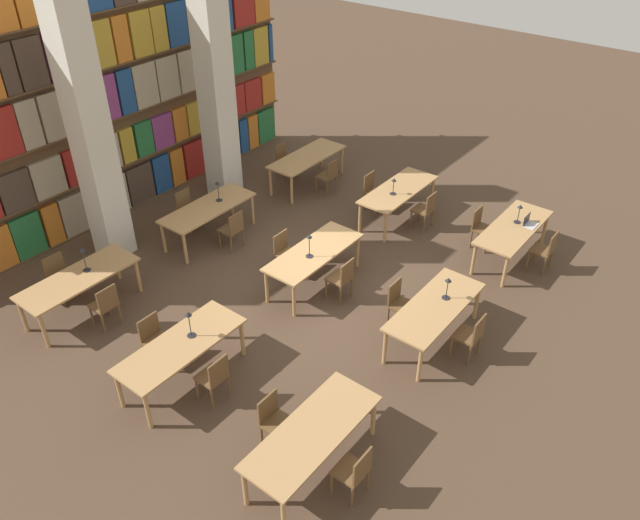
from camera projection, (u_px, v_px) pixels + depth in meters
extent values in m
plane|color=#4C3828|center=(309.00, 284.00, 12.31)|extent=(40.00, 40.00, 0.00)
cube|color=brown|center=(117.00, 91.00, 13.40)|extent=(9.87, 0.06, 5.50)
cube|color=brown|center=(139.00, 202.00, 14.97)|extent=(9.87, 0.35, 0.03)
cube|color=orange|center=(1.00, 247.00, 12.50)|extent=(0.45, 0.20, 0.93)
cube|color=#236B38|center=(27.00, 235.00, 12.87)|extent=(0.64, 0.20, 0.93)
cube|color=orange|center=(51.00, 224.00, 13.24)|extent=(0.37, 0.20, 0.93)
cube|color=tan|center=(74.00, 213.00, 13.60)|extent=(0.67, 0.20, 0.93)
cube|color=#47382D|center=(101.00, 201.00, 14.04)|extent=(0.66, 0.20, 0.93)
cube|color=tan|center=(121.00, 192.00, 14.39)|extent=(0.28, 0.20, 0.93)
cube|color=#47382D|center=(139.00, 183.00, 14.73)|extent=(0.69, 0.20, 0.93)
cube|color=navy|center=(160.00, 173.00, 15.15)|extent=(0.49, 0.20, 0.93)
cube|color=orange|center=(176.00, 166.00, 15.46)|extent=(0.38, 0.20, 0.93)
cube|color=maroon|center=(194.00, 158.00, 15.86)|extent=(0.69, 0.20, 0.93)
cube|color=orange|center=(212.00, 149.00, 16.27)|extent=(0.45, 0.20, 0.93)
cube|color=navy|center=(228.00, 142.00, 16.65)|extent=(0.64, 0.20, 0.93)
cube|color=navy|center=(242.00, 136.00, 16.99)|extent=(0.30, 0.20, 0.93)
cube|color=orange|center=(251.00, 131.00, 17.23)|extent=(0.36, 0.20, 0.93)
cube|color=#236B38|center=(264.00, 125.00, 17.57)|extent=(0.63, 0.20, 0.93)
cube|color=brown|center=(131.00, 160.00, 14.34)|extent=(9.87, 0.35, 0.03)
cube|color=#47382D|center=(14.00, 190.00, 12.30)|extent=(0.66, 0.20, 0.80)
cube|color=tan|center=(47.00, 177.00, 12.76)|extent=(0.70, 0.20, 0.80)
cube|color=maroon|center=(75.00, 165.00, 13.20)|extent=(0.54, 0.20, 0.80)
cube|color=orange|center=(97.00, 157.00, 13.55)|extent=(0.43, 0.20, 0.80)
cube|color=tan|center=(112.00, 150.00, 13.80)|extent=(0.28, 0.20, 0.80)
cube|color=#B7932D|center=(126.00, 145.00, 14.04)|extent=(0.34, 0.20, 0.80)
cube|color=#236B38|center=(143.00, 138.00, 14.34)|extent=(0.46, 0.20, 0.80)
cube|color=#84387A|center=(161.00, 131.00, 14.69)|extent=(0.58, 0.20, 0.80)
cube|color=orange|center=(178.00, 124.00, 15.04)|extent=(0.40, 0.20, 0.80)
cube|color=#B7932D|center=(196.00, 116.00, 15.41)|extent=(0.65, 0.20, 0.80)
cube|color=#84387A|center=(213.00, 109.00, 15.79)|extent=(0.38, 0.20, 0.80)
cube|color=#B7932D|center=(224.00, 105.00, 16.03)|extent=(0.30, 0.20, 0.80)
cube|color=maroon|center=(236.00, 100.00, 16.32)|extent=(0.49, 0.20, 0.80)
cube|color=maroon|center=(251.00, 94.00, 16.69)|extent=(0.60, 0.20, 0.80)
cube|color=orange|center=(266.00, 88.00, 17.08)|extent=(0.48, 0.20, 0.80)
cube|color=brown|center=(122.00, 115.00, 13.71)|extent=(9.87, 0.35, 0.03)
cube|color=maroon|center=(2.00, 132.00, 11.69)|extent=(0.58, 0.20, 0.96)
cube|color=tan|center=(27.00, 124.00, 12.03)|extent=(0.42, 0.20, 0.96)
cube|color=tan|center=(53.00, 115.00, 12.39)|extent=(0.57, 0.20, 0.96)
cube|color=navy|center=(82.00, 105.00, 12.82)|extent=(0.67, 0.20, 0.96)
cube|color=#84387A|center=(107.00, 97.00, 13.22)|extent=(0.40, 0.20, 0.96)
cube|color=navy|center=(124.00, 91.00, 13.50)|extent=(0.38, 0.20, 0.96)
cube|color=tan|center=(144.00, 85.00, 13.84)|extent=(0.61, 0.20, 0.96)
cube|color=tan|center=(166.00, 77.00, 14.25)|extent=(0.59, 0.20, 0.96)
cube|color=tan|center=(186.00, 70.00, 14.65)|extent=(0.53, 0.20, 0.96)
cube|color=tan|center=(201.00, 65.00, 14.96)|extent=(0.34, 0.20, 0.96)
cube|color=navy|center=(216.00, 60.00, 15.29)|extent=(0.60, 0.20, 0.96)
cube|color=#236B38|center=(233.00, 54.00, 15.67)|extent=(0.53, 0.20, 0.96)
cube|color=#236B38|center=(247.00, 50.00, 15.99)|extent=(0.32, 0.20, 0.96)
cube|color=#B7932D|center=(259.00, 46.00, 16.28)|extent=(0.52, 0.20, 0.96)
cube|color=navy|center=(269.00, 43.00, 16.53)|extent=(0.12, 0.20, 0.96)
cube|color=brown|center=(112.00, 65.00, 13.08)|extent=(9.87, 0.35, 0.03)
cube|color=#47382D|center=(6.00, 69.00, 11.34)|extent=(0.29, 0.20, 0.94)
cube|color=#47382D|center=(29.00, 63.00, 11.63)|extent=(0.54, 0.20, 0.94)
cube|color=#84387A|center=(52.00, 56.00, 11.95)|extent=(0.28, 0.20, 0.94)
cube|color=#47382D|center=(74.00, 51.00, 12.25)|extent=(0.57, 0.20, 0.94)
cube|color=#B7932D|center=(100.00, 44.00, 12.64)|extent=(0.51, 0.20, 0.94)
cube|color=orange|center=(119.00, 38.00, 12.95)|extent=(0.37, 0.20, 0.94)
cube|color=#B7932D|center=(139.00, 33.00, 13.28)|extent=(0.51, 0.20, 0.94)
cube|color=#B7932D|center=(157.00, 28.00, 13.60)|extent=(0.39, 0.20, 0.94)
cube|color=navy|center=(175.00, 24.00, 13.93)|extent=(0.55, 0.20, 0.94)
cube|color=navy|center=(193.00, 19.00, 14.28)|extent=(0.41, 0.20, 0.94)
cube|color=maroon|center=(211.00, 14.00, 14.65)|extent=(0.60, 0.20, 0.94)
cube|color=navy|center=(226.00, 10.00, 14.95)|extent=(0.26, 0.20, 0.94)
cube|color=maroon|center=(242.00, 6.00, 15.31)|extent=(0.69, 0.20, 0.94)
cube|color=orange|center=(260.00, 1.00, 15.73)|extent=(0.53, 0.20, 0.94)
cube|color=brown|center=(102.00, 10.00, 12.45)|extent=(9.87, 0.35, 0.03)
cube|color=orange|center=(24.00, 0.00, 11.15)|extent=(0.42, 0.20, 0.89)
cube|color=silver|center=(87.00, 117.00, 11.54)|extent=(0.62, 0.62, 6.00)
cube|color=silver|center=(214.00, 72.00, 13.65)|extent=(0.62, 0.62, 6.00)
cube|color=tan|center=(313.00, 432.00, 8.38)|extent=(2.16, 0.83, 0.04)
cylinder|color=tan|center=(284.00, 515.00, 7.78)|extent=(0.07, 0.07, 0.73)
cylinder|color=tan|center=(373.00, 417.00, 9.08)|extent=(0.07, 0.07, 0.73)
cylinder|color=tan|center=(245.00, 487.00, 8.12)|extent=(0.07, 0.07, 0.73)
cylinder|color=tan|center=(337.00, 396.00, 9.41)|extent=(0.07, 0.07, 0.73)
cylinder|color=brown|center=(332.00, 483.00, 8.34)|extent=(0.04, 0.04, 0.42)
cylinder|color=brown|center=(347.00, 466.00, 8.57)|extent=(0.04, 0.04, 0.42)
cylinder|color=brown|center=(352.00, 497.00, 8.17)|extent=(0.04, 0.04, 0.42)
cylinder|color=brown|center=(368.00, 479.00, 8.40)|extent=(0.04, 0.04, 0.42)
cube|color=brown|center=(350.00, 470.00, 8.24)|extent=(0.42, 0.40, 0.04)
cube|color=brown|center=(362.00, 467.00, 8.01)|extent=(0.40, 0.03, 0.42)
cylinder|color=brown|center=(296.00, 432.00, 9.04)|extent=(0.04, 0.04, 0.42)
cylinder|color=brown|center=(279.00, 448.00, 8.81)|extent=(0.04, 0.04, 0.42)
cylinder|color=brown|center=(278.00, 421.00, 9.21)|extent=(0.04, 0.04, 0.42)
cylinder|color=brown|center=(262.00, 436.00, 8.98)|extent=(0.04, 0.04, 0.42)
cube|color=brown|center=(278.00, 424.00, 8.88)|extent=(0.42, 0.40, 0.04)
cube|color=brown|center=(268.00, 407.00, 8.84)|extent=(0.40, 0.03, 0.42)
cube|color=tan|center=(435.00, 306.00, 10.56)|extent=(2.16, 0.83, 0.04)
cylinder|color=tan|center=(420.00, 364.00, 9.96)|extent=(0.07, 0.07, 0.73)
cylinder|color=tan|center=(477.00, 302.00, 11.25)|extent=(0.07, 0.07, 0.73)
cylinder|color=tan|center=(385.00, 347.00, 10.30)|extent=(0.07, 0.07, 0.73)
cylinder|color=tan|center=(444.00, 289.00, 11.59)|extent=(0.07, 0.07, 0.73)
cylinder|color=brown|center=(451.00, 347.00, 10.53)|extent=(0.04, 0.04, 0.42)
cylinder|color=brown|center=(461.00, 335.00, 10.76)|extent=(0.04, 0.04, 0.42)
cylinder|color=brown|center=(469.00, 355.00, 10.35)|extent=(0.04, 0.04, 0.42)
cylinder|color=brown|center=(479.00, 344.00, 10.59)|extent=(0.04, 0.04, 0.42)
cube|color=brown|center=(467.00, 335.00, 10.43)|extent=(0.42, 0.40, 0.04)
cube|color=brown|center=(479.00, 329.00, 10.20)|extent=(0.40, 0.03, 0.42)
cylinder|color=brown|center=(415.00, 314.00, 11.23)|extent=(0.04, 0.04, 0.42)
cylinder|color=brown|center=(404.00, 324.00, 10.99)|extent=(0.04, 0.04, 0.42)
cylinder|color=brown|center=(399.00, 307.00, 11.40)|extent=(0.04, 0.04, 0.42)
cylinder|color=brown|center=(388.00, 317.00, 11.17)|extent=(0.04, 0.04, 0.42)
cube|color=brown|center=(402.00, 306.00, 11.07)|extent=(0.42, 0.40, 0.04)
cube|color=brown|center=(395.00, 291.00, 11.03)|extent=(0.40, 0.03, 0.42)
cylinder|color=#232328|center=(446.00, 298.00, 10.71)|extent=(0.14, 0.14, 0.01)
cylinder|color=#232328|center=(447.00, 289.00, 10.60)|extent=(0.02, 0.02, 0.34)
cone|color=#232328|center=(448.00, 280.00, 10.49)|extent=(0.11, 0.11, 0.07)
cube|color=tan|center=(514.00, 227.00, 12.63)|extent=(2.16, 0.83, 0.04)
cylinder|color=tan|center=(505.00, 271.00, 12.04)|extent=(0.07, 0.07, 0.73)
cylinder|color=tan|center=(545.00, 228.00, 13.33)|extent=(0.07, 0.07, 0.73)
cylinder|color=tan|center=(474.00, 259.00, 12.37)|extent=(0.07, 0.07, 0.73)
cylinder|color=tan|center=(515.00, 218.00, 13.67)|extent=(0.07, 0.07, 0.73)
cylinder|color=brown|center=(528.00, 260.00, 12.62)|extent=(0.04, 0.04, 0.42)
cylinder|color=brown|center=(535.00, 252.00, 12.85)|extent=(0.04, 0.04, 0.42)
cylinder|color=brown|center=(544.00, 266.00, 12.44)|extent=(0.04, 0.04, 0.42)
cylinder|color=brown|center=(551.00, 258.00, 12.68)|extent=(0.04, 0.04, 0.42)
cube|color=brown|center=(542.00, 250.00, 12.51)|extent=(0.42, 0.40, 0.04)
cube|color=brown|center=(553.00, 243.00, 12.29)|extent=(0.40, 0.03, 0.42)
cylinder|color=brown|center=(493.00, 237.00, 13.32)|extent=(0.04, 0.04, 0.42)
cylinder|color=brown|center=(486.00, 245.00, 13.08)|extent=(0.04, 0.04, 0.42)
cylinder|color=brown|center=(479.00, 232.00, 13.49)|extent=(0.04, 0.04, 0.42)
cylinder|color=brown|center=(471.00, 239.00, 13.26)|extent=(0.04, 0.04, 0.42)
cube|color=brown|center=(484.00, 229.00, 13.15)|extent=(0.42, 0.40, 0.04)
cube|color=brown|center=(477.00, 217.00, 13.12)|extent=(0.40, 0.03, 0.42)
cylinder|color=#232328|center=(517.00, 222.00, 12.75)|extent=(0.14, 0.14, 0.01)
cylinder|color=#232328|center=(519.00, 215.00, 12.65)|extent=(0.02, 0.02, 0.33)
cone|color=#232328|center=(520.00, 206.00, 12.53)|extent=(0.11, 0.11, 0.07)
cube|color=silver|center=(531.00, 225.00, 12.65)|extent=(0.32, 0.22, 0.01)
cube|color=black|center=(527.00, 219.00, 12.65)|extent=(0.32, 0.01, 0.20)
cube|color=tan|center=(181.00, 345.00, 9.77)|extent=(2.16, 0.83, 0.04)
cylinder|color=tan|center=(148.00, 410.00, 9.18)|extent=(0.07, 0.07, 0.73)
cylinder|color=tan|center=(242.00, 338.00, 10.47)|extent=(0.07, 0.07, 0.73)
cylinder|color=tan|center=(119.00, 390.00, 9.52)|extent=(0.07, 0.07, 0.73)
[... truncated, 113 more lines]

